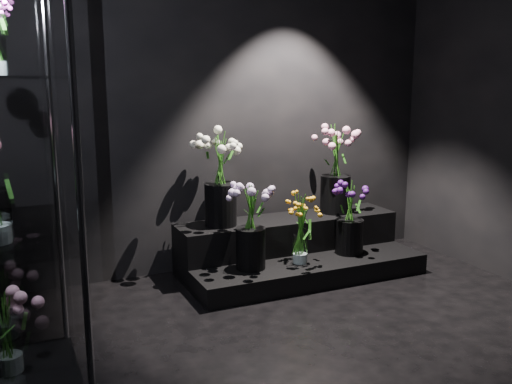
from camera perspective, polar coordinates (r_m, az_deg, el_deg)
floor at (r=3.31m, az=8.98°, el=-17.47°), size 4.00×4.00×0.00m
wall_back at (r=4.70m, az=-4.14°, el=9.08°), size 4.00×0.00×4.00m
display_riser at (r=4.78m, az=3.86°, el=-5.78°), size 1.91×0.85×0.43m
bouquet_orange_bells at (r=4.43m, az=4.47°, el=-3.54°), size 0.29×0.29×0.56m
bouquet_lilac at (r=4.28m, az=-0.55°, el=-2.74°), size 0.46×0.46×0.65m
bouquet_purple at (r=4.72m, az=9.39°, el=-2.21°), size 0.36×0.36×0.60m
bouquet_cream_roses at (r=4.49m, az=-3.59°, el=1.85°), size 0.45×0.45×0.74m
bouquet_pink_roses at (r=4.97m, az=8.00°, el=2.68°), size 0.44×0.44×0.75m
bouquet_case_base_pink at (r=3.22m, az=-23.64°, el=-12.41°), size 0.44×0.44×0.43m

